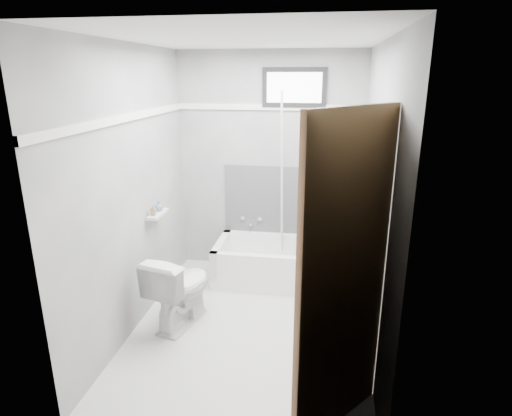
% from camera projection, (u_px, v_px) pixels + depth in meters
% --- Properties ---
extents(floor, '(2.60, 2.60, 0.00)m').
position_uv_depth(floor, '(250.00, 326.00, 3.82)').
color(floor, silver).
rests_on(floor, ground).
extents(ceiling, '(2.60, 2.60, 0.00)m').
position_uv_depth(ceiling, '(248.00, 38.00, 3.10)').
color(ceiling, silver).
rests_on(ceiling, floor).
extents(wall_back, '(2.00, 0.02, 2.40)m').
position_uv_depth(wall_back, '(270.00, 165.00, 4.68)').
color(wall_back, slate).
rests_on(wall_back, floor).
extents(wall_front, '(2.00, 0.02, 2.40)m').
position_uv_depth(wall_front, '(207.00, 265.00, 2.23)').
color(wall_front, slate).
rests_on(wall_front, floor).
extents(wall_left, '(0.02, 2.60, 2.40)m').
position_uv_depth(wall_left, '(133.00, 192.00, 3.61)').
color(wall_left, slate).
rests_on(wall_left, floor).
extents(wall_right, '(0.02, 2.60, 2.40)m').
position_uv_depth(wall_right, '(376.00, 203.00, 3.31)').
color(wall_right, slate).
rests_on(wall_right, floor).
extents(bathtub, '(1.50, 0.70, 0.42)m').
position_uv_depth(bathtub, '(286.00, 263.00, 4.60)').
color(bathtub, white).
rests_on(bathtub, floor).
extents(office_chair, '(0.63, 0.63, 0.93)m').
position_uv_depth(office_chair, '(333.00, 231.00, 4.46)').
color(office_chair, slate).
rests_on(office_chair, bathtub).
extents(toilet, '(0.55, 0.76, 0.67)m').
position_uv_depth(toilet, '(180.00, 289.00, 3.78)').
color(toilet, white).
rests_on(toilet, floor).
extents(door, '(0.78, 0.78, 2.00)m').
position_uv_depth(door, '(396.00, 312.00, 2.16)').
color(door, brown).
rests_on(door, floor).
extents(window, '(0.66, 0.04, 0.40)m').
position_uv_depth(window, '(294.00, 88.00, 4.38)').
color(window, black).
rests_on(window, wall_back).
extents(backerboard, '(1.50, 0.02, 0.78)m').
position_uv_depth(backerboard, '(291.00, 201.00, 4.75)').
color(backerboard, '#4C4C4F').
rests_on(backerboard, wall_back).
extents(trim_back, '(2.00, 0.02, 0.06)m').
position_uv_depth(trim_back, '(270.00, 107.00, 4.48)').
color(trim_back, white).
rests_on(trim_back, wall_back).
extents(trim_left, '(0.02, 2.60, 0.06)m').
position_uv_depth(trim_left, '(127.00, 117.00, 3.42)').
color(trim_left, white).
rests_on(trim_left, wall_left).
extents(pole, '(0.02, 0.37, 1.92)m').
position_uv_depth(pole, '(282.00, 184.00, 4.48)').
color(pole, silver).
rests_on(pole, bathtub).
extents(shelf, '(0.10, 0.32, 0.02)m').
position_uv_depth(shelf, '(158.00, 214.00, 4.00)').
color(shelf, silver).
rests_on(shelf, wall_left).
extents(soap_bottle_a, '(0.05, 0.05, 0.10)m').
position_uv_depth(soap_bottle_a, '(153.00, 210.00, 3.91)').
color(soap_bottle_a, olive).
rests_on(soap_bottle_a, shelf).
extents(soap_bottle_b, '(0.11, 0.11, 0.10)m').
position_uv_depth(soap_bottle_b, '(159.00, 206.00, 4.04)').
color(soap_bottle_b, slate).
rests_on(soap_bottle_b, shelf).
extents(faucet, '(0.26, 0.10, 0.16)m').
position_uv_depth(faucet, '(251.00, 221.00, 4.88)').
color(faucet, silver).
rests_on(faucet, wall_back).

